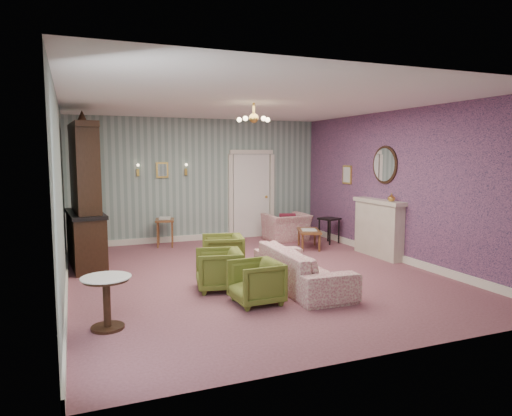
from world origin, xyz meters
name	(u,v)px	position (x,y,z in m)	size (l,w,h in m)	color
floor	(254,274)	(0.00, 0.00, 0.00)	(7.00, 7.00, 0.00)	#8C515D
ceiling	(254,103)	(0.00, 0.00, 2.90)	(7.00, 7.00, 0.00)	white
wall_back	(200,180)	(0.00, 3.50, 1.45)	(6.00, 6.00, 0.00)	slate
wall_front	(384,215)	(0.00, -3.50, 1.45)	(6.00, 6.00, 0.00)	slate
wall_left	(61,196)	(-3.00, 0.00, 1.45)	(7.00, 7.00, 0.00)	slate
wall_right	(399,186)	(3.00, 0.00, 1.45)	(7.00, 7.00, 0.00)	slate
wall_right_floral	(398,186)	(2.98, 0.00, 1.45)	(7.00, 7.00, 0.00)	#B25985
door	(251,194)	(1.30, 3.46, 1.08)	(1.12, 0.12, 2.16)	white
olive_chair_a	(256,280)	(-0.55, -1.46, 0.33)	(0.64, 0.60, 0.66)	#5E6623
olive_chair_b	(219,268)	(-0.83, -0.64, 0.34)	(0.66, 0.62, 0.68)	#5E6623
olive_chair_c	(223,251)	(-0.42, 0.45, 0.35)	(0.69, 0.65, 0.71)	#5E6623
sofa_chintz	(302,261)	(0.41, -0.99, 0.41)	(2.11, 0.62, 0.83)	#9E3F57
wingback_chair	(286,223)	(1.90, 2.68, 0.43)	(0.99, 0.64, 0.86)	#9E3F57
dresser	(84,191)	(-2.65, 1.69, 1.39)	(0.58, 1.66, 2.77)	black
fireplace	(378,228)	(2.86, 0.40, 0.58)	(0.30, 1.40, 1.16)	beige
mantel_vase	(391,197)	(2.84, 0.00, 1.23)	(0.15, 0.15, 0.15)	gold
oval_mirror	(385,165)	(2.96, 0.40, 1.85)	(0.04, 0.76, 0.84)	white
framed_print	(347,175)	(2.97, 1.75, 1.60)	(0.04, 0.34, 0.42)	gold
coffee_table	(309,239)	(1.94, 1.63, 0.21)	(0.45, 0.81, 0.41)	brown
side_table_black	(329,231)	(2.65, 1.97, 0.30)	(0.40, 0.40, 0.60)	black
pedestal_table	(107,303)	(-2.52, -1.69, 0.32)	(0.58, 0.58, 0.64)	black
nesting_table	(165,231)	(-0.94, 3.06, 0.34)	(0.40, 0.51, 0.67)	brown
gilt_mirror_back	(162,170)	(-0.90, 3.46, 1.70)	(0.28, 0.06, 0.36)	gold
sconce_left	(138,170)	(-1.45, 3.44, 1.70)	(0.16, 0.12, 0.30)	gold
sconce_right	(186,170)	(-0.35, 3.44, 1.70)	(0.16, 0.12, 0.30)	gold
chandelier	(254,119)	(0.00, 0.00, 2.63)	(0.56, 0.56, 0.36)	gold
burgundy_cushion	(287,222)	(1.85, 2.53, 0.48)	(0.38, 0.10, 0.38)	maroon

